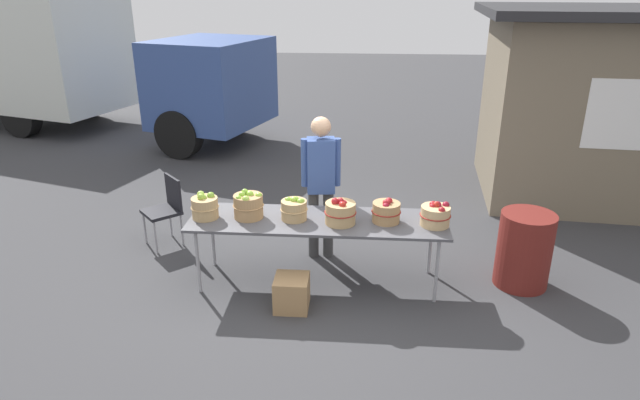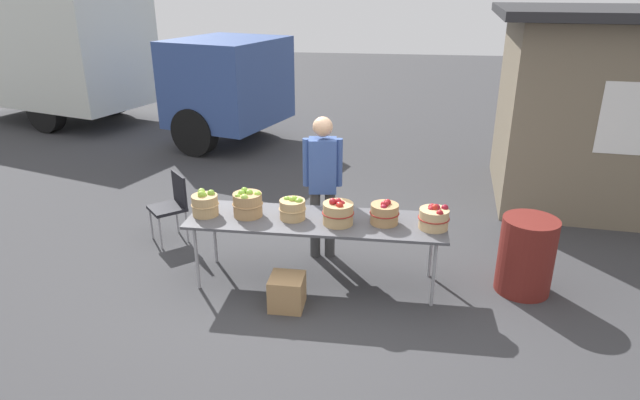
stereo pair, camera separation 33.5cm
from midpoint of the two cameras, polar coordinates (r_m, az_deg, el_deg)
ground_plane at (r=6.10m, az=1.19°, el=-8.50°), size 40.00×40.00×0.00m
market_table at (r=5.77m, az=1.25°, el=-2.38°), size 2.70×0.76×0.75m
apple_basket_green_0 at (r=5.91m, az=-10.27°, el=-0.42°), size 0.30×0.30×0.28m
apple_basket_green_1 at (r=5.82m, az=-5.91°, el=-0.38°), size 0.33×0.33×0.30m
apple_basket_green_2 at (r=5.73m, az=-1.19°, el=-0.90°), size 0.29×0.29×0.25m
apple_basket_red_0 at (r=5.61m, az=3.60°, el=-1.34°), size 0.33×0.33×0.28m
apple_basket_red_1 at (r=5.68m, az=8.40°, el=-1.38°), size 0.31×0.31×0.26m
apple_basket_red_2 at (r=5.67m, az=13.43°, el=-1.81°), size 0.32×0.32×0.25m
vendor_adult at (r=6.24m, az=1.81°, el=2.38°), size 0.45×0.26×1.70m
box_truck at (r=13.29m, az=-22.13°, el=13.50°), size 7.99×4.36×2.75m
food_kiosk at (r=9.04m, az=29.23°, el=8.33°), size 3.75×3.20×2.74m
folding_chair at (r=7.04m, az=-13.81°, el=-0.22°), size 0.57×0.57×0.86m
trash_barrel at (r=6.20m, az=22.10°, el=-5.38°), size 0.57×0.57×0.83m
produce_crate at (r=5.59m, az=-1.71°, el=-9.54°), size 0.34×0.34×0.34m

